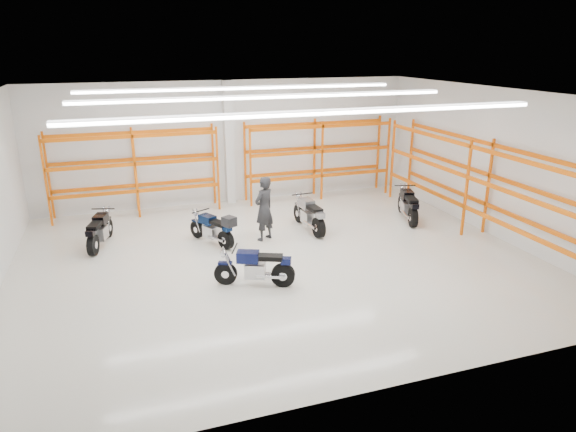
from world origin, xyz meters
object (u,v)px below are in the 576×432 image
object	(u,v)px
motorcycle_back_d	(408,206)
standing_man	(264,209)
motorcycle_back_c	(310,216)
structural_column	(229,143)
motorcycle_main	(258,268)
motorcycle_back_a	(99,232)
motorcycle_back_b	(214,229)

from	to	relation	value
motorcycle_back_d	standing_man	xyz separation A→B (m)	(-5.13, -0.19, 0.49)
motorcycle_back_c	structural_column	size ratio (longest dim) A/B	0.49
motorcycle_back_d	motorcycle_main	bearing A→B (deg)	-152.52
motorcycle_back_c	motorcycle_back_d	distance (m)	3.53
motorcycle_back_a	standing_man	distance (m)	4.89
motorcycle_back_a	motorcycle_back_b	distance (m)	3.37
motorcycle_main	motorcycle_back_d	world-z (taller)	motorcycle_back_d
motorcycle_back_a	motorcycle_back_c	world-z (taller)	motorcycle_back_c
motorcycle_back_b	structural_column	xyz separation A→B (m)	(1.42, 4.16, 1.76)
motorcycle_back_a	motorcycle_back_d	size ratio (longest dim) A/B	0.94
motorcycle_main	motorcycle_back_d	xyz separation A→B (m)	(6.16, 3.21, 0.04)
motorcycle_main	motorcycle_back_b	world-z (taller)	motorcycle_back_b
structural_column	motorcycle_back_c	bearing A→B (deg)	-66.47
motorcycle_main	motorcycle_back_d	distance (m)	6.95
motorcycle_back_b	structural_column	size ratio (longest dim) A/B	0.41
motorcycle_back_a	motorcycle_back_d	world-z (taller)	motorcycle_back_d
motorcycle_back_d	structural_column	xyz separation A→B (m)	(-5.23, 4.01, 1.75)
motorcycle_back_a	standing_man	bearing A→B (deg)	-11.44
motorcycle_back_c	standing_man	bearing A→B (deg)	-169.33
motorcycle_back_c	motorcycle_main	bearing A→B (deg)	-128.50
motorcycle_main	motorcycle_back_c	distance (m)	4.23
standing_man	motorcycle_back_c	bearing A→B (deg)	159.14
motorcycle_back_c	standing_man	world-z (taller)	standing_man
motorcycle_back_a	standing_man	size ratio (longest dim) A/B	1.02
standing_man	structural_column	distance (m)	4.39
motorcycle_main	standing_man	xyz separation A→B (m)	(1.04, 3.01, 0.53)
standing_man	structural_column	size ratio (longest dim) A/B	0.44
motorcycle_back_d	standing_man	bearing A→B (deg)	-177.83
motorcycle_back_c	standing_man	size ratio (longest dim) A/B	1.11
motorcycle_main	motorcycle_back_c	size ratio (longest dim) A/B	0.87
standing_man	motorcycle_back_d	bearing A→B (deg)	150.64
motorcycle_back_c	motorcycle_back_a	bearing A→B (deg)	174.04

